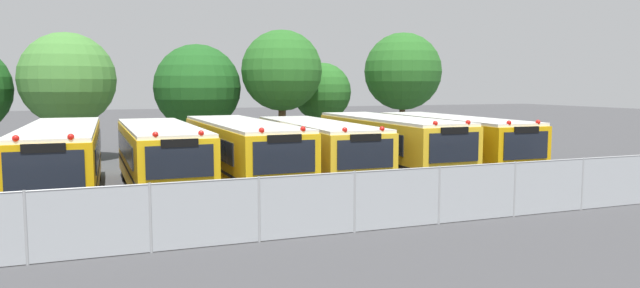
# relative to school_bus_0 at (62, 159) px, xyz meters

# --- Properties ---
(ground_plane) EXTENTS (160.00, 160.00, 0.00)m
(ground_plane) POSITION_rel_school_bus_0_xyz_m (8.12, 0.18, -1.44)
(ground_plane) COLOR #424244
(school_bus_0) EXTENTS (2.70, 11.36, 2.74)m
(school_bus_0) POSITION_rel_school_bus_0_xyz_m (0.00, 0.00, 0.00)
(school_bus_0) COLOR #EAA80C
(school_bus_0) RESTS_ON ground_plane
(school_bus_1) EXTENTS (2.66, 10.09, 2.66)m
(school_bus_1) POSITION_rel_school_bus_0_xyz_m (3.40, 0.32, -0.04)
(school_bus_1) COLOR yellow
(school_bus_1) RESTS_ON ground_plane
(school_bus_2) EXTENTS (2.78, 10.63, 2.73)m
(school_bus_2) POSITION_rel_school_bus_0_xyz_m (6.48, 0.14, -0.01)
(school_bus_2) COLOR yellow
(school_bus_2) RESTS_ON ground_plane
(school_bus_3) EXTENTS (2.77, 10.15, 2.64)m
(school_bus_3) POSITION_rel_school_bus_0_xyz_m (9.66, 0.20, -0.05)
(school_bus_3) COLOR yellow
(school_bus_3) RESTS_ON ground_plane
(school_bus_4) EXTENTS (2.59, 10.14, 2.79)m
(school_bus_4) POSITION_rel_school_bus_0_xyz_m (12.97, 0.13, 0.02)
(school_bus_4) COLOR yellow
(school_bus_4) RESTS_ON ground_plane
(school_bus_5) EXTENTS (2.68, 10.35, 2.74)m
(school_bus_5) POSITION_rel_school_bus_0_xyz_m (16.13, 0.10, -0.01)
(school_bus_5) COLOR #EAA80C
(school_bus_5) RESTS_ON ground_plane
(tree_1) EXTENTS (4.90, 4.90, 6.78)m
(tree_1) POSITION_rel_school_bus_0_xyz_m (-0.15, 11.24, 2.98)
(tree_1) COLOR #4C3823
(tree_1) RESTS_ON ground_plane
(tree_2) EXTENTS (4.90, 4.90, 6.34)m
(tree_2) POSITION_rel_school_bus_0_xyz_m (6.60, 11.36, 2.51)
(tree_2) COLOR #4C3823
(tree_2) RESTS_ON ground_plane
(tree_3) EXTENTS (4.56, 4.56, 7.13)m
(tree_3) POSITION_rel_school_bus_0_xyz_m (11.21, 9.44, 3.51)
(tree_3) COLOR #4C3823
(tree_3) RESTS_ON ground_plane
(tree_4) EXTENTS (3.60, 3.60, 5.41)m
(tree_4) POSITION_rel_school_bus_0_xyz_m (14.29, 11.37, 2.12)
(tree_4) COLOR #4C3823
(tree_4) RESTS_ON ground_plane
(tree_5) EXTENTS (4.85, 4.85, 7.31)m
(tree_5) POSITION_rel_school_bus_0_xyz_m (19.41, 10.45, 3.48)
(tree_5) COLOR #4C3823
(tree_5) RESTS_ON ground_plane
(chainlink_fence) EXTENTS (21.56, 0.07, 1.71)m
(chainlink_fence) POSITION_rel_school_bus_0_xyz_m (7.68, -7.94, -0.56)
(chainlink_fence) COLOR #9EA0A3
(chainlink_fence) RESTS_ON ground_plane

